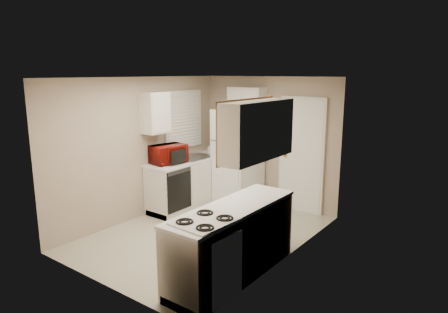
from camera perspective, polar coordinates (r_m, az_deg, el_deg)
The scene contains 19 objects.
floor at distance 6.36m, azimuth -2.74°, elevation -10.95°, with size 3.80×3.80×0.00m, color beige.
ceiling at distance 5.86m, azimuth -2.98°, elevation 11.21°, with size 3.80×3.80×0.00m, color white.
wall_left at distance 6.96m, azimuth -11.79°, elevation 1.15°, with size 3.80×3.80×0.00m, color tan.
wall_right at distance 5.24m, azimuth 9.04°, elevation -2.29°, with size 3.80×3.80×0.00m, color tan.
wall_back at distance 7.53m, azimuth 6.39°, elevation 2.15°, with size 2.80×2.80×0.00m, color tan.
wall_front at distance 4.74m, azimuth -17.68°, elevation -4.26°, with size 2.80×2.80×0.00m, color tan.
left_counter at distance 7.54m, azimuth -4.90°, elevation -3.66°, with size 0.60×1.80×0.90m, color silver.
dishwasher at distance 6.91m, azimuth -6.41°, elevation -4.79°, with size 0.03×0.58×0.72m, color black.
sink at distance 7.55m, azimuth -4.20°, elevation -0.41°, with size 0.54×0.74×0.16m, color gray.
microwave at distance 7.08m, azimuth -7.97°, elevation 0.23°, with size 0.33×0.59×0.39m, color maroon.
soap_bottle at distance 7.96m, azimuth -1.95°, elevation 1.29°, with size 0.08×0.08×0.19m, color white.
window_blinds at distance 7.60m, azimuth -5.78°, elevation 5.30°, with size 0.10×0.98×1.08m, color silver.
upper_cabinet_left at distance 6.91m, azimuth -9.80°, elevation 6.19°, with size 0.30×0.45×0.70m, color silver.
refrigerator at distance 7.51m, azimuth 1.97°, elevation -0.11°, with size 0.74×0.72×1.81m, color white.
cabinet_over_fridge at distance 7.52m, azimuth 3.29°, elevation 8.33°, with size 0.70×0.30×0.40m, color silver.
interior_door at distance 7.21m, azimuth 10.99°, elevation 0.10°, with size 0.86×0.06×2.08m, color white.
right_counter at distance 4.99m, azimuth 1.23°, elevation -12.03°, with size 0.60×2.00×0.90m, color silver.
stove at distance 4.57m, azimuth -2.67°, elevation -15.22°, with size 0.52×0.65×0.79m, color white.
upper_cabinet_right at distance 4.77m, azimuth 4.87°, elevation 3.76°, with size 0.30×1.20×0.70m, color silver.
Camera 1 is at (3.74, -4.51, 2.48)m, focal length 32.00 mm.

